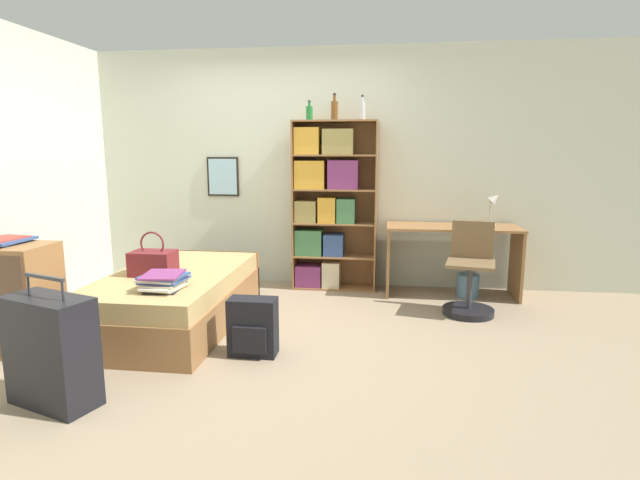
% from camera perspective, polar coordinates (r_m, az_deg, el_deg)
% --- Properties ---
extents(ground_plane, '(14.00, 14.00, 0.00)m').
position_cam_1_polar(ground_plane, '(4.39, -8.43, -9.92)').
color(ground_plane, gray).
extents(wall_back, '(10.00, 0.09, 2.60)m').
position_cam_1_polar(wall_back, '(5.67, -4.39, 8.12)').
color(wall_back, beige).
rests_on(wall_back, ground_plane).
extents(wall_left, '(0.06, 10.00, 2.60)m').
position_cam_1_polar(wall_left, '(5.16, -32.43, 6.37)').
color(wall_left, beige).
rests_on(wall_left, ground_plane).
extents(bed, '(1.02, 1.85, 0.48)m').
position_cam_1_polar(bed, '(4.54, -16.10, -6.41)').
color(bed, olive).
rests_on(bed, ground_plane).
extents(handbag, '(0.35, 0.24, 0.37)m').
position_cam_1_polar(handbag, '(4.39, -18.52, -2.44)').
color(handbag, maroon).
rests_on(handbag, bed).
extents(book_stack_on_bed, '(0.34, 0.39, 0.12)m').
position_cam_1_polar(book_stack_on_bed, '(3.93, -17.42, -4.48)').
color(book_stack_on_bed, '#232328').
rests_on(book_stack_on_bed, bed).
extents(suitcase, '(0.60, 0.42, 0.79)m').
position_cam_1_polar(suitcase, '(3.41, -28.34, -11.12)').
color(suitcase, black).
rests_on(suitcase, ground_plane).
extents(dresser, '(0.66, 0.46, 0.82)m').
position_cam_1_polar(dresser, '(4.45, -32.04, -5.63)').
color(dresser, olive).
rests_on(dresser, ground_plane).
extents(magazine_pile_on_dresser, '(0.31, 0.38, 0.04)m').
position_cam_1_polar(magazine_pile_on_dresser, '(4.42, -32.40, -0.06)').
color(magazine_pile_on_dresser, '#334C84').
rests_on(magazine_pile_on_dresser, dresser).
extents(bookcase, '(0.90, 0.31, 1.81)m').
position_cam_1_polar(bookcase, '(5.40, 0.75, 4.12)').
color(bookcase, olive).
rests_on(bookcase, ground_plane).
extents(bottle_green, '(0.07, 0.07, 0.20)m').
position_cam_1_polar(bottle_green, '(5.38, -1.22, 14.34)').
color(bottle_green, '#1E6B2D').
rests_on(bottle_green, bookcase).
extents(bottle_brown, '(0.07, 0.07, 0.27)m').
position_cam_1_polar(bottle_brown, '(5.35, 1.66, 14.66)').
color(bottle_brown, brown).
rests_on(bottle_brown, bookcase).
extents(bottle_clear, '(0.06, 0.06, 0.25)m').
position_cam_1_polar(bottle_clear, '(5.33, 4.84, 14.55)').
color(bottle_clear, '#B7BCC1').
rests_on(bottle_clear, bookcase).
extents(desk, '(1.35, 0.55, 0.74)m').
position_cam_1_polar(desk, '(5.35, 14.84, -0.67)').
color(desk, olive).
rests_on(desk, ground_plane).
extents(desk_lamp, '(0.18, 0.13, 0.36)m').
position_cam_1_polar(desk_lamp, '(5.43, 19.22, 3.97)').
color(desk_lamp, '#ADA89E').
rests_on(desk_lamp, desk).
extents(desk_chair, '(0.50, 0.50, 0.85)m').
position_cam_1_polar(desk_chair, '(4.85, 16.73, -4.88)').
color(desk_chair, black).
rests_on(desk_chair, ground_plane).
extents(backpack, '(0.35, 0.22, 0.43)m').
position_cam_1_polar(backpack, '(3.77, -7.69, -9.86)').
color(backpack, black).
rests_on(backpack, ground_plane).
extents(waste_bin, '(0.23, 0.23, 0.24)m').
position_cam_1_polar(waste_bin, '(5.41, 16.51, -5.01)').
color(waste_bin, slate).
rests_on(waste_bin, ground_plane).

